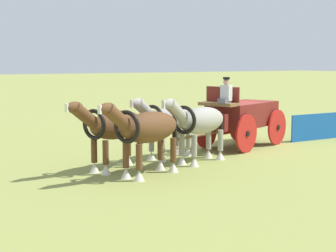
{
  "coord_description": "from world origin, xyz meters",
  "views": [
    {
      "loc": [
        12.97,
        16.64,
        3.32
      ],
      "look_at": [
        4.18,
        1.49,
        1.2
      ],
      "focal_mm": 58.57,
      "sensor_mm": 36.0,
      "label": 1
    }
  ],
  "objects_px": {
    "show_wagon": "(241,116)",
    "draft_horse_rear_near": "(199,122)",
    "draft_horse_rear_off": "(167,121)",
    "draft_horse_lead_near": "(147,129)",
    "draft_horse_lead_off": "(114,127)"
  },
  "relations": [
    {
      "from": "draft_horse_lead_near",
      "to": "draft_horse_lead_off",
      "type": "distance_m",
      "value": 1.3
    },
    {
      "from": "show_wagon",
      "to": "draft_horse_rear_off",
      "type": "xyz_separation_m",
      "value": [
        3.66,
        0.75,
        0.08
      ]
    },
    {
      "from": "draft_horse_rear_near",
      "to": "draft_horse_rear_off",
      "type": "distance_m",
      "value": 1.3
    },
    {
      "from": "draft_horse_rear_off",
      "to": "draft_horse_lead_off",
      "type": "bearing_deg",
      "value": 21.6
    },
    {
      "from": "show_wagon",
      "to": "draft_horse_rear_near",
      "type": "xyz_separation_m",
      "value": [
        3.18,
        1.95,
        0.12
      ]
    },
    {
      "from": "draft_horse_rear_off",
      "to": "draft_horse_lead_near",
      "type": "distance_m",
      "value": 2.9
    },
    {
      "from": "draft_horse_lead_near",
      "to": "draft_horse_lead_off",
      "type": "bearing_deg",
      "value": -68.15
    },
    {
      "from": "show_wagon",
      "to": "draft_horse_rear_near",
      "type": "height_order",
      "value": "show_wagon"
    },
    {
      "from": "show_wagon",
      "to": "draft_horse_rear_off",
      "type": "distance_m",
      "value": 3.74
    },
    {
      "from": "draft_horse_rear_near",
      "to": "draft_horse_rear_off",
      "type": "xyz_separation_m",
      "value": [
        0.48,
        -1.21,
        -0.04
      ]
    },
    {
      "from": "draft_horse_rear_off",
      "to": "show_wagon",
      "type": "bearing_deg",
      "value": -168.49
    },
    {
      "from": "show_wagon",
      "to": "draft_horse_rear_near",
      "type": "distance_m",
      "value": 3.74
    },
    {
      "from": "show_wagon",
      "to": "draft_horse_rear_near",
      "type": "bearing_deg",
      "value": 31.54
    },
    {
      "from": "show_wagon",
      "to": "draft_horse_rear_near",
      "type": "relative_size",
      "value": 1.92
    },
    {
      "from": "draft_horse_rear_near",
      "to": "draft_horse_lead_off",
      "type": "bearing_deg",
      "value": -4.96
    }
  ]
}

